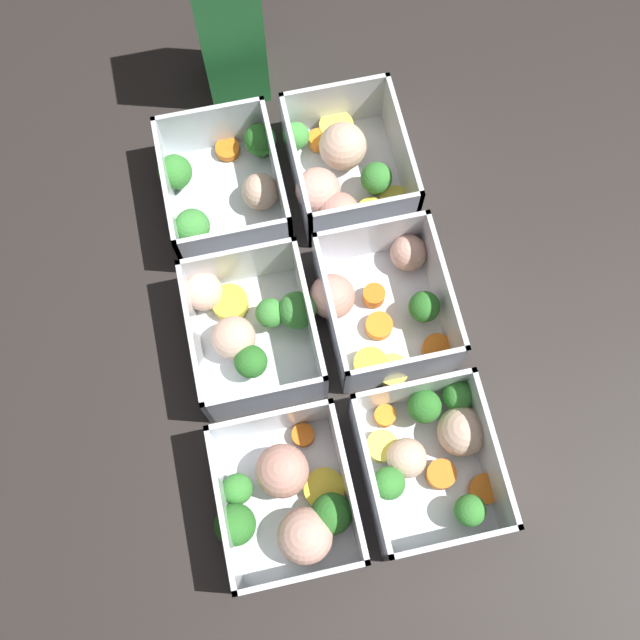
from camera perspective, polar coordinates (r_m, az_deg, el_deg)
The scene contains 8 objects.
ground_plane at distance 0.77m, azimuth 0.00°, elevation -0.59°, with size 4.00×4.00×0.00m, color #282321.
container_near_left at distance 0.73m, azimuth 8.61°, elevation -10.08°, with size 0.15×0.13×0.07m.
container_near_center at distance 0.76m, azimuth 4.62°, elevation 1.28°, with size 0.16×0.15×0.07m.
container_near_right at distance 0.82m, azimuth 1.67°, elevation 11.37°, with size 0.16×0.14×0.07m.
container_far_left at distance 0.71m, azimuth -2.45°, elevation -13.74°, with size 0.15×0.13×0.07m.
container_far_center at distance 0.75m, azimuth -5.43°, elevation -0.49°, with size 0.16×0.14×0.07m.
container_far_right at distance 0.81m, azimuth -7.32°, elevation 10.01°, with size 0.15×0.13×0.07m.
juice_carton at distance 0.84m, azimuth -6.97°, elevation 21.42°, with size 0.07×0.07×0.20m.
Camera 1 is at (-0.23, 0.05, 0.74)m, focal length 42.00 mm.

